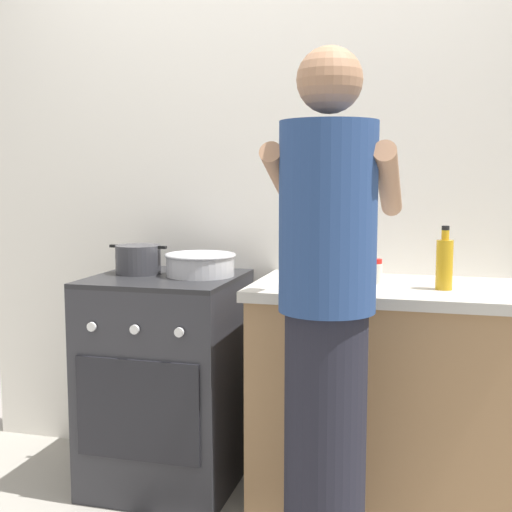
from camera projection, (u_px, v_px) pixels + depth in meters
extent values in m
plane|color=gray|center=(236.00, 507.00, 2.68)|extent=(6.00, 6.00, 0.00)
cube|color=silver|center=(311.00, 191.00, 2.96)|extent=(3.20, 0.10, 2.50)
cube|color=#99724C|center=(381.00, 403.00, 2.63)|extent=(0.96, 0.56, 0.86)
cube|color=#B7B2A8|center=(383.00, 290.00, 2.57)|extent=(1.00, 0.60, 0.04)
cube|color=#2D2D33|center=(168.00, 382.00, 2.86)|extent=(0.60, 0.60, 0.88)
cube|color=#232326|center=(166.00, 278.00, 2.80)|extent=(0.60, 0.60, 0.02)
cube|color=black|center=(137.00, 411.00, 2.57)|extent=(0.51, 0.01, 0.40)
cylinder|color=silver|center=(92.00, 327.00, 2.57)|extent=(0.04, 0.01, 0.04)
cylinder|color=silver|center=(134.00, 330.00, 2.52)|extent=(0.04, 0.01, 0.04)
cylinder|color=silver|center=(179.00, 332.00, 2.48)|extent=(0.04, 0.01, 0.04)
cylinder|color=#38383D|center=(138.00, 259.00, 2.86)|extent=(0.19, 0.19, 0.12)
cube|color=black|center=(114.00, 246.00, 2.89)|extent=(0.04, 0.02, 0.01)
cube|color=black|center=(162.00, 247.00, 2.83)|extent=(0.04, 0.02, 0.01)
cylinder|color=#B7B7BC|center=(200.00, 265.00, 2.80)|extent=(0.28, 0.28, 0.09)
torus|color=#B7B7BC|center=(200.00, 255.00, 2.80)|extent=(0.30, 0.30, 0.01)
cylinder|color=silver|center=(339.00, 259.00, 2.80)|extent=(0.10, 0.10, 0.14)
cylinder|color=silver|center=(340.00, 243.00, 2.80)|extent=(0.05, 0.02, 0.23)
sphere|color=silver|center=(340.00, 212.00, 2.78)|extent=(0.03, 0.03, 0.03)
cylinder|color=silver|center=(339.00, 242.00, 2.80)|extent=(0.07, 0.01, 0.24)
sphere|color=silver|center=(340.00, 212.00, 2.78)|extent=(0.03, 0.03, 0.03)
cylinder|color=#B7BABF|center=(338.00, 242.00, 2.79)|extent=(0.02, 0.06, 0.25)
sphere|color=#B7BABF|center=(339.00, 209.00, 2.77)|extent=(0.03, 0.03, 0.03)
cylinder|color=#9E7547|center=(341.00, 240.00, 2.79)|extent=(0.02, 0.02, 0.27)
sphere|color=#9E7547|center=(342.00, 204.00, 2.77)|extent=(0.03, 0.03, 0.03)
cylinder|color=silver|center=(342.00, 239.00, 2.78)|extent=(0.01, 0.03, 0.28)
sphere|color=silver|center=(343.00, 202.00, 2.77)|extent=(0.03, 0.03, 0.03)
cylinder|color=white|center=(339.00, 242.00, 2.78)|extent=(0.07, 0.01, 0.24)
sphere|color=white|center=(339.00, 210.00, 2.76)|extent=(0.03, 0.03, 0.03)
cylinder|color=silver|center=(377.00, 274.00, 2.60)|extent=(0.04, 0.04, 0.08)
cylinder|color=red|center=(377.00, 261.00, 2.59)|extent=(0.04, 0.04, 0.02)
cylinder|color=gold|center=(444.00, 265.00, 2.45)|extent=(0.06, 0.06, 0.18)
cylinder|color=gold|center=(445.00, 235.00, 2.44)|extent=(0.03, 0.03, 0.04)
cylinder|color=black|center=(446.00, 228.00, 2.44)|extent=(0.03, 0.03, 0.02)
cylinder|color=black|center=(325.00, 450.00, 2.12)|extent=(0.26, 0.26, 0.90)
cylinder|color=navy|center=(328.00, 217.00, 2.04)|extent=(0.30, 0.30, 0.58)
sphere|color=#A07254|center=(330.00, 80.00, 1.99)|extent=(0.20, 0.20, 0.20)
cylinder|color=#A07254|center=(284.00, 181.00, 2.20)|extent=(0.07, 0.41, 0.24)
cylinder|color=#A07254|center=(389.00, 181.00, 2.11)|extent=(0.07, 0.41, 0.24)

